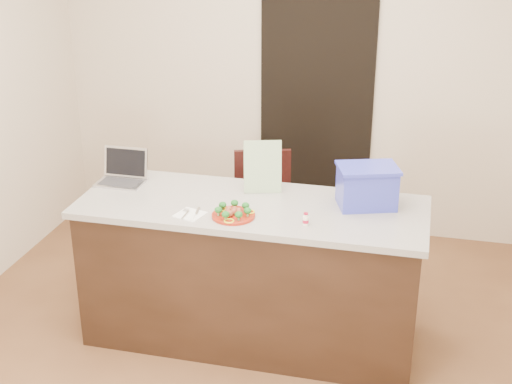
% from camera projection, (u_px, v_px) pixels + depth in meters
% --- Properties ---
extents(ground, '(4.00, 4.00, 0.00)m').
position_uv_depth(ground, '(242.00, 359.00, 4.33)').
color(ground, brown).
rests_on(ground, ground).
extents(room_shell, '(4.00, 4.00, 4.00)m').
position_uv_depth(room_shell, '(239.00, 100.00, 3.70)').
color(room_shell, white).
rests_on(room_shell, ground).
extents(doorway, '(0.90, 0.02, 2.00)m').
position_uv_depth(doorway, '(316.00, 112.00, 5.69)').
color(doorway, black).
rests_on(doorway, ground).
extents(island, '(2.06, 0.76, 0.92)m').
position_uv_depth(island, '(252.00, 272.00, 4.37)').
color(island, black).
rests_on(island, ground).
extents(plate, '(0.25, 0.25, 0.02)m').
position_uv_depth(plate, '(233.00, 215.00, 4.03)').
color(plate, maroon).
rests_on(plate, island).
extents(meatballs, '(0.10, 0.10, 0.04)m').
position_uv_depth(meatballs, '(233.00, 211.00, 4.02)').
color(meatballs, brown).
rests_on(meatballs, plate).
extents(broccoli, '(0.21, 0.21, 0.04)m').
position_uv_depth(broccoli, '(233.00, 209.00, 4.01)').
color(broccoli, '#144B18').
rests_on(broccoli, plate).
extents(pepper_rings, '(0.23, 0.21, 0.01)m').
position_uv_depth(pepper_rings, '(233.00, 214.00, 4.02)').
color(pepper_rings, yellow).
rests_on(pepper_rings, plate).
extents(napkin, '(0.19, 0.19, 0.01)m').
position_uv_depth(napkin, '(190.00, 215.00, 4.05)').
color(napkin, white).
rests_on(napkin, island).
extents(fork, '(0.03, 0.14, 0.00)m').
position_uv_depth(fork, '(187.00, 213.00, 4.06)').
color(fork, silver).
rests_on(fork, napkin).
extents(knife, '(0.03, 0.19, 0.01)m').
position_uv_depth(knife, '(194.00, 215.00, 4.03)').
color(knife, white).
rests_on(knife, napkin).
extents(yogurt_bottle, '(0.03, 0.03, 0.07)m').
position_uv_depth(yogurt_bottle, '(306.00, 220.00, 3.92)').
color(yogurt_bottle, white).
rests_on(yogurt_bottle, island).
extents(laptop, '(0.29, 0.23, 0.21)m').
position_uv_depth(laptop, '(123.00, 173.00, 4.51)').
color(laptop, '#BAB9BE').
rests_on(laptop, island).
extents(leaflet, '(0.23, 0.11, 0.32)m').
position_uv_depth(leaflet, '(263.00, 167.00, 4.31)').
color(leaflet, silver).
rests_on(leaflet, island).
extents(blue_box, '(0.40, 0.34, 0.25)m').
position_uv_depth(blue_box, '(367.00, 186.00, 4.13)').
color(blue_box, '#333BB8').
rests_on(blue_box, island).
extents(chair, '(0.51, 0.52, 0.92)m').
position_uv_depth(chair, '(259.00, 207.00, 5.14)').
color(chair, '#33110F').
rests_on(chair, ground).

